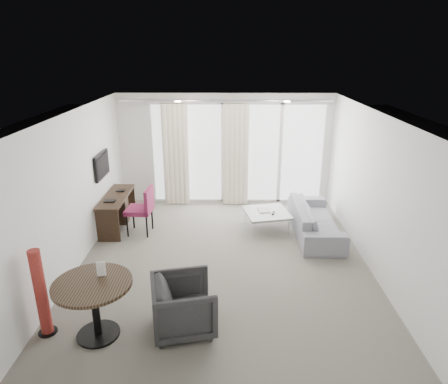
{
  "coord_description": "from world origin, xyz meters",
  "views": [
    {
      "loc": [
        0.07,
        -6.2,
        3.58
      ],
      "look_at": [
        0.0,
        0.6,
        1.1
      ],
      "focal_mm": 32.0,
      "sensor_mm": 36.0,
      "label": 1
    }
  ],
  "objects_px": {
    "desk_chair": "(139,211)",
    "red_lamp": "(41,293)",
    "desk": "(117,211)",
    "rattan_chair_a": "(251,169)",
    "coffee_table": "(266,220)",
    "round_table": "(96,309)",
    "sofa": "(315,220)",
    "tub_armchair": "(184,305)",
    "rattan_chair_b": "(287,169)"
  },
  "relations": [
    {
      "from": "desk_chair",
      "to": "red_lamp",
      "type": "relative_size",
      "value": 0.79
    },
    {
      "from": "desk",
      "to": "desk_chair",
      "type": "distance_m",
      "value": 0.61
    },
    {
      "from": "desk_chair",
      "to": "rattan_chair_a",
      "type": "xyz_separation_m",
      "value": [
        2.4,
        3.09,
        -0.06
      ]
    },
    {
      "from": "coffee_table",
      "to": "rattan_chair_a",
      "type": "xyz_separation_m",
      "value": [
        -0.19,
        2.89,
        0.24
      ]
    },
    {
      "from": "rattan_chair_a",
      "to": "red_lamp",
      "type": "bearing_deg",
      "value": -137.66
    },
    {
      "from": "desk_chair",
      "to": "coffee_table",
      "type": "xyz_separation_m",
      "value": [
        2.58,
        0.2,
        -0.29
      ]
    },
    {
      "from": "round_table",
      "to": "sofa",
      "type": "xyz_separation_m",
      "value": [
        3.46,
        3.09,
        -0.09
      ]
    },
    {
      "from": "desk",
      "to": "desk_chair",
      "type": "bearing_deg",
      "value": -28.11
    },
    {
      "from": "round_table",
      "to": "coffee_table",
      "type": "bearing_deg",
      "value": 52.71
    },
    {
      "from": "tub_armchair",
      "to": "desk_chair",
      "type": "bearing_deg",
      "value": 9.7
    },
    {
      "from": "round_table",
      "to": "rattan_chair_a",
      "type": "relative_size",
      "value": 1.16
    },
    {
      "from": "rattan_chair_a",
      "to": "tub_armchair",
      "type": "bearing_deg",
      "value": -122.75
    },
    {
      "from": "desk",
      "to": "rattan_chair_a",
      "type": "relative_size",
      "value": 1.72
    },
    {
      "from": "red_lamp",
      "to": "rattan_chair_b",
      "type": "distance_m",
      "value": 7.53
    },
    {
      "from": "rattan_chair_a",
      "to": "coffee_table",
      "type": "bearing_deg",
      "value": -107.86
    },
    {
      "from": "round_table",
      "to": "sofa",
      "type": "distance_m",
      "value": 4.64
    },
    {
      "from": "desk",
      "to": "tub_armchair",
      "type": "distance_m",
      "value": 3.67
    },
    {
      "from": "desk",
      "to": "tub_armchair",
      "type": "bearing_deg",
      "value": -61.8
    },
    {
      "from": "tub_armchair",
      "to": "coffee_table",
      "type": "height_order",
      "value": "tub_armchair"
    },
    {
      "from": "tub_armchair",
      "to": "red_lamp",
      "type": "bearing_deg",
      "value": 80.54
    },
    {
      "from": "red_lamp",
      "to": "coffee_table",
      "type": "height_order",
      "value": "red_lamp"
    },
    {
      "from": "desk_chair",
      "to": "sofa",
      "type": "height_order",
      "value": "desk_chair"
    },
    {
      "from": "tub_armchair",
      "to": "rattan_chair_a",
      "type": "bearing_deg",
      "value": -23.71
    },
    {
      "from": "tub_armchair",
      "to": "sofa",
      "type": "distance_m",
      "value": 3.77
    },
    {
      "from": "sofa",
      "to": "rattan_chair_b",
      "type": "height_order",
      "value": "rattan_chair_b"
    },
    {
      "from": "red_lamp",
      "to": "sofa",
      "type": "relative_size",
      "value": 0.59
    },
    {
      "from": "rattan_chair_a",
      "to": "desk",
      "type": "bearing_deg",
      "value": -157.75
    },
    {
      "from": "red_lamp",
      "to": "rattan_chair_a",
      "type": "relative_size",
      "value": 1.43
    },
    {
      "from": "desk_chair",
      "to": "round_table",
      "type": "relative_size",
      "value": 0.97
    },
    {
      "from": "desk",
      "to": "round_table",
      "type": "distance_m",
      "value": 3.42
    },
    {
      "from": "rattan_chair_a",
      "to": "desk_chair",
      "type": "bearing_deg",
      "value": -149.38
    },
    {
      "from": "sofa",
      "to": "red_lamp",
      "type": "bearing_deg",
      "value": 126.3
    },
    {
      "from": "red_lamp",
      "to": "desk",
      "type": "bearing_deg",
      "value": 88.63
    },
    {
      "from": "red_lamp",
      "to": "rattan_chair_a",
      "type": "height_order",
      "value": "red_lamp"
    },
    {
      "from": "sofa",
      "to": "rattan_chair_a",
      "type": "height_order",
      "value": "rattan_chair_a"
    },
    {
      "from": "desk",
      "to": "red_lamp",
      "type": "distance_m",
      "value": 3.34
    },
    {
      "from": "sofa",
      "to": "coffee_table",
      "type": "bearing_deg",
      "value": 78.43
    },
    {
      "from": "rattan_chair_a",
      "to": "rattan_chair_b",
      "type": "distance_m",
      "value": 1.06
    },
    {
      "from": "rattan_chair_a",
      "to": "sofa",
      "type": "bearing_deg",
      "value": -91.18
    },
    {
      "from": "round_table",
      "to": "tub_armchair",
      "type": "bearing_deg",
      "value": 6.94
    },
    {
      "from": "red_lamp",
      "to": "coffee_table",
      "type": "relative_size",
      "value": 1.42
    },
    {
      "from": "desk",
      "to": "red_lamp",
      "type": "xyz_separation_m",
      "value": [
        -0.08,
        -3.33,
        0.27
      ]
    },
    {
      "from": "desk",
      "to": "coffee_table",
      "type": "xyz_separation_m",
      "value": [
        3.11,
        -0.08,
        -0.15
      ]
    },
    {
      "from": "round_table",
      "to": "rattan_chair_a",
      "type": "bearing_deg",
      "value": 69.44
    },
    {
      "from": "desk_chair",
      "to": "rattan_chair_b",
      "type": "height_order",
      "value": "desk_chair"
    },
    {
      "from": "desk",
      "to": "rattan_chair_a",
      "type": "height_order",
      "value": "rattan_chair_a"
    },
    {
      "from": "desk",
      "to": "rattan_chair_b",
      "type": "height_order",
      "value": "rattan_chair_b"
    },
    {
      "from": "red_lamp",
      "to": "sofa",
      "type": "distance_m",
      "value": 5.16
    },
    {
      "from": "coffee_table",
      "to": "sofa",
      "type": "bearing_deg",
      "value": -11.57
    },
    {
      "from": "desk",
      "to": "coffee_table",
      "type": "height_order",
      "value": "desk"
    }
  ]
}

